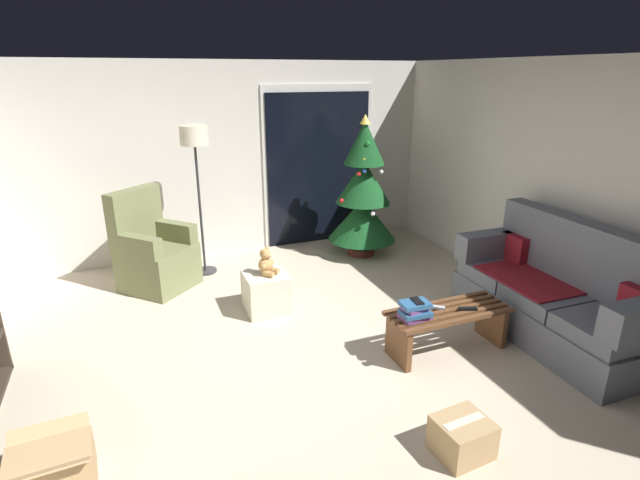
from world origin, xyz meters
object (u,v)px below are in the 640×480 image
Objects in this scene: christmas_tree at (363,195)px; couch at (556,296)px; cell_phone at (417,301)px; armchair at (154,254)px; coffee_table at (448,323)px; floor_lamp at (195,150)px; ottoman at (267,292)px; teddy_bear_honey at (266,263)px; book_stack at (415,311)px; cardboard_box_open_near_shelf at (52,468)px; remote_silver at (436,307)px; remote_black at (468,309)px; cardboard_box_taped_mid_floor at (462,437)px.

couch is at bearing -74.89° from christmas_tree.
christmas_tree is at bearing 105.11° from couch.
armchair is (-1.94, 2.41, -0.16)m from cell_phone.
christmas_tree is at bearing 79.96° from cell_phone.
armchair is at bearing 133.76° from coffee_table.
floor_lamp is 1.87m from ottoman.
couch is 2.77m from teddy_bear_honey.
book_stack is 1.63m from teddy_bear_honey.
cardboard_box_open_near_shelf is (-3.07, -0.38, -0.14)m from coffee_table.
teddy_bear_honey is (1.03, -1.05, 0.12)m from armchair.
teddy_bear_honey is at bearing -97.27° from remote_silver.
book_stack is at bearing -106.90° from christmas_tree.
coffee_table is at bearing -56.96° from floor_lamp.
armchair reaches higher than couch.
christmas_tree reaches higher than coffee_table.
couch is 1.46m from book_stack.
teddy_bear_honey reaches higher than coffee_table.
remote_black is at bearing -44.91° from ottoman.
remote_black and remote_silver have the same top height.
christmas_tree is (0.73, 2.47, 0.27)m from cell_phone.
coffee_table is 7.64× the size of cell_phone.
coffee_table is at bearing -98.93° from christmas_tree.
remote_silver reaches higher than cardboard_box_open_near_shelf.
book_stack is 0.14× the size of christmas_tree.
remote_silver is 0.09× the size of floor_lamp.
remote_silver is at bearing 170.03° from couch.
christmas_tree is 5.14× the size of cardboard_box_taped_mid_floor.
armchair is at bearing 134.31° from teddy_bear_honey.
christmas_tree is at bearing 81.07° from coffee_table.
remote_black is 0.14× the size of armchair.
couch is 1.98m from cardboard_box_taped_mid_floor.
armchair reaches higher than cardboard_box_taped_mid_floor.
remote_silver is 0.60× the size of book_stack.
cardboard_box_taped_mid_floor is at bearing -75.64° from ottoman.
ottoman is 0.89× the size of cardboard_box_open_near_shelf.
cardboard_box_open_near_shelf is at bearing -140.72° from christmas_tree.
cell_phone is at bearing 74.08° from cardboard_box_taped_mid_floor.
ottoman is (-0.92, 1.36, -0.36)m from cell_phone.
teddy_bear_honey reaches higher than remote_silver.
teddy_bear_honey is (0.01, -0.01, 0.32)m from ottoman.
coffee_table is at bearing 172.43° from couch.
floor_lamp is (-1.35, 2.63, 0.95)m from cell_phone.
cardboard_box_taped_mid_floor is 2.52m from cardboard_box_open_near_shelf.
cardboard_box_open_near_shelf is (-3.22, -0.32, -0.28)m from remote_black.
ottoman is 2.49m from cardboard_box_taped_mid_floor.
ottoman is (-2.35, 1.48, -0.20)m from couch.
teddy_bear_honey is (0.44, -1.28, -0.98)m from floor_lamp.
couch is 1.06× the size of christmas_tree.
teddy_bear_honey is 0.79× the size of cardboard_box_taped_mid_floor.
remote_silver is 1.29m from cardboard_box_taped_mid_floor.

